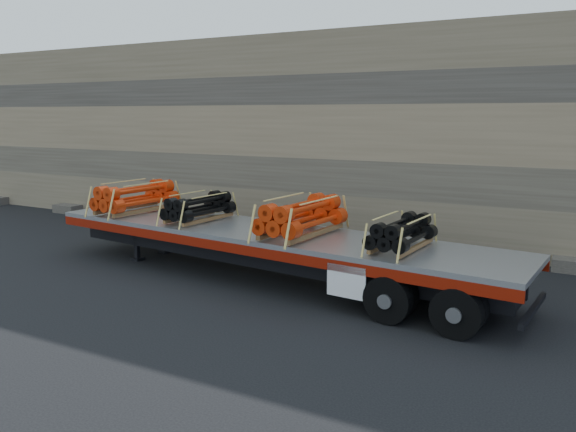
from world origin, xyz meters
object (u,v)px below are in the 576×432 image
Objects in this scene: trailer at (265,254)px; bundle_midfront at (199,208)px; bundle_front at (136,198)px; bundle_midrear at (302,217)px; bundle_rear at (402,234)px.

bundle_midfront reaches higher than trailer.
bundle_midrear is (5.99, -0.59, 0.01)m from bundle_front.
bundle_midfront reaches higher than bundle_rear.
bundle_rear is (3.76, -0.37, 1.01)m from trailer.
bundle_front is 2.60m from bundle_midfront.
bundle_rear is at bearing 0.00° from bundle_front.
bundle_midfront is 1.05× the size of bundle_rear.
bundle_rear is at bearing -0.00° from trailer.
trailer is 5.32× the size of bundle_midrear.
trailer is 2.51m from bundle_midfront.
bundle_midrear reaches higher than bundle_midfront.
bundle_midrear is at bearing -0.00° from bundle_front.
trailer is at bearing 180.00° from bundle_rear.
bundle_front is at bearing 180.00° from bundle_midrear.
trailer is at bearing -0.00° from bundle_midfront.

